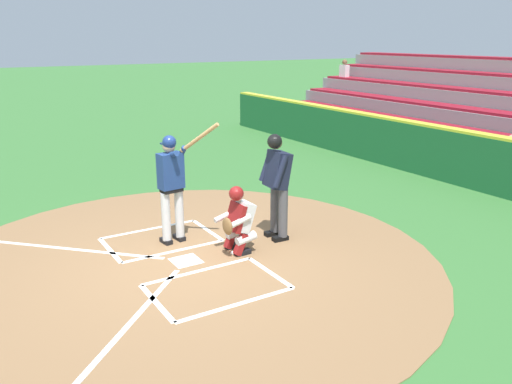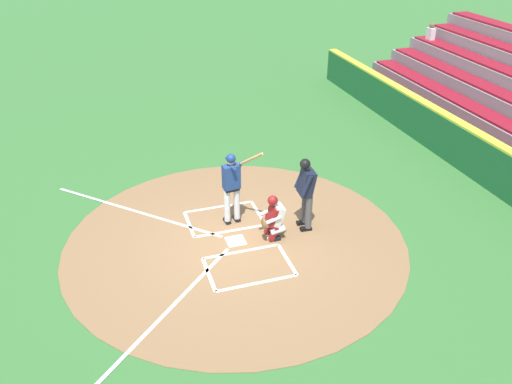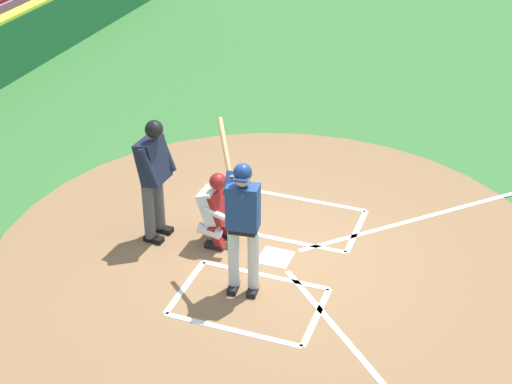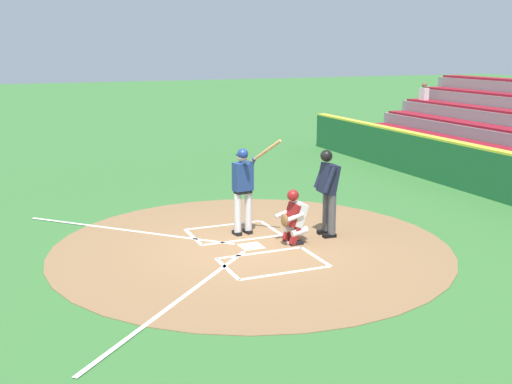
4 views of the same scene
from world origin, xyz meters
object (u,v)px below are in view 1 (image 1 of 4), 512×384
Objects in this scene: plate_umpire at (277,179)px; catcher at (238,218)px; baseball at (233,253)px; batter at (172,181)px.

catcher is at bearing 101.36° from plate_umpire.
catcher is 0.61× the size of plate_umpire.
plate_umpire reaches higher than catcher.
catcher is 0.57m from baseball.
batter reaches higher than catcher.
batter is 28.76× the size of baseball.
plate_umpire is at bearing -76.52° from baseball.
catcher reaches higher than baseball.
catcher is (-0.93, -0.73, -0.51)m from batter.
plate_umpire reaches higher than baseball.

